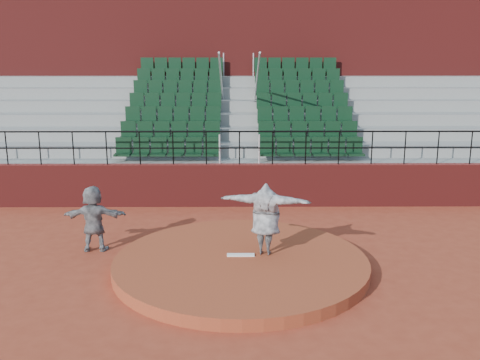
{
  "coord_description": "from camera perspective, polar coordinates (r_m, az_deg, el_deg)",
  "views": [
    {
      "loc": [
        -0.09,
        -10.87,
        4.55
      ],
      "look_at": [
        0.0,
        2.5,
        1.4
      ],
      "focal_mm": 40.0,
      "sensor_mm": 36.0,
      "label": 1
    }
  ],
  "objects": [
    {
      "name": "boundary_wall",
      "position": [
        16.34,
        -0.06,
        -0.55
      ],
      "size": [
        24.0,
        0.3,
        1.3
      ],
      "primitive_type": "cube",
      "color": "maroon",
      "rests_on": "ground"
    },
    {
      "name": "pitcher",
      "position": [
        11.69,
        2.75,
        -4.16
      ],
      "size": [
        2.05,
        0.97,
        1.61
      ],
      "primitive_type": "imported",
      "rotation": [
        0.0,
        0.0,
        2.91
      ],
      "color": "black",
      "rests_on": "pitchers_mound"
    },
    {
      "name": "pitchers_mound",
      "position": [
        11.73,
        0.08,
        -8.9
      ],
      "size": [
        5.5,
        5.5,
        0.25
      ],
      "primitive_type": "cylinder",
      "color": "#923A20",
      "rests_on": "ground"
    },
    {
      "name": "wall_railing",
      "position": [
        16.06,
        -0.06,
        4.24
      ],
      "size": [
        24.04,
        0.05,
        1.03
      ],
      "color": "black",
      "rests_on": "boundary_wall"
    },
    {
      "name": "fielder",
      "position": [
        13.04,
        -15.34,
        -3.97
      ],
      "size": [
        1.48,
        0.49,
        1.58
      ],
      "primitive_type": "imported",
      "rotation": [
        0.0,
        0.0,
        3.16
      ],
      "color": "black",
      "rests_on": "ground"
    },
    {
      "name": "press_box_facade",
      "position": [
        23.49,
        -0.17,
        10.83
      ],
      "size": [
        24.0,
        3.0,
        7.1
      ],
      "primitive_type": "cube",
      "color": "maroon",
      "rests_on": "ground"
    },
    {
      "name": "seating_deck",
      "position": [
        19.76,
        -0.12,
        4.21
      ],
      "size": [
        24.0,
        5.97,
        4.63
      ],
      "color": "gray",
      "rests_on": "ground"
    },
    {
      "name": "ground",
      "position": [
        11.78,
        0.08,
        -9.46
      ],
      "size": [
        90.0,
        90.0,
        0.0
      ],
      "primitive_type": "plane",
      "color": "maroon",
      "rests_on": "ground"
    },
    {
      "name": "pitching_rubber",
      "position": [
        11.82,
        0.08,
        -8.0
      ],
      "size": [
        0.6,
        0.15,
        0.03
      ],
      "primitive_type": "cube",
      "color": "white",
      "rests_on": "pitchers_mound"
    }
  ]
}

